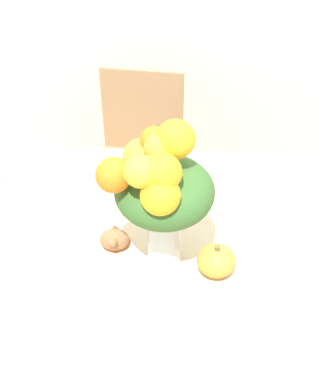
# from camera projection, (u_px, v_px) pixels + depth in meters

# --- Properties ---
(dining_table) EXTENTS (1.38, 1.19, 0.77)m
(dining_table) POSITION_uv_depth(u_px,v_px,m) (185.00, 275.00, 1.76)
(dining_table) COLOR beige
(dining_table) RESTS_ON ground_plane
(flower_vase) EXTENTS (0.33, 0.31, 0.50)m
(flower_vase) POSITION_uv_depth(u_px,v_px,m) (161.00, 190.00, 1.52)
(flower_vase) COLOR silver
(flower_vase) RESTS_ON dining_table
(pumpkin) EXTENTS (0.12, 0.12, 0.11)m
(pumpkin) POSITION_uv_depth(u_px,v_px,m) (216.00, 260.00, 1.63)
(pumpkin) COLOR gold
(pumpkin) RESTS_ON dining_table
(turkey_figurine) EXTENTS (0.10, 0.13, 0.08)m
(turkey_figurine) POSITION_uv_depth(u_px,v_px,m) (115.00, 236.00, 1.72)
(turkey_figurine) COLOR #936642
(turkey_figurine) RESTS_ON dining_table
(dining_chair_near_window) EXTENTS (0.46, 0.46, 0.89)m
(dining_chair_near_window) POSITION_uv_depth(u_px,v_px,m) (139.00, 161.00, 2.62)
(dining_chair_near_window) COLOR #9E7A56
(dining_chair_near_window) RESTS_ON ground_plane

